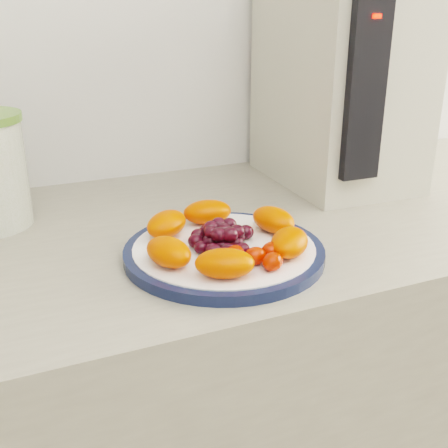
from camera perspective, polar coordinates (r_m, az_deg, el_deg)
name	(u,v)px	position (r m, az deg, el deg)	size (l,w,h in m)	color
counter	(227,435)	(1.16, 0.26, -20.68)	(3.50, 0.60, 0.90)	gray
cabinet_face	(227,447)	(1.18, 0.26, -21.75)	(3.48, 0.58, 0.84)	olive
plate_rim	(224,252)	(0.78, 0.00, -2.89)	(0.28, 0.28, 0.01)	#111C3B
plate_face	(224,252)	(0.78, 0.00, -2.83)	(0.25, 0.25, 0.02)	white
appliance_body	(339,80)	(1.11, 11.62, 14.17)	(0.22, 0.31, 0.39)	#B6B29E
appliance_panel	(365,90)	(0.94, 14.12, 13.03)	(0.07, 0.02, 0.29)	black
appliance_led	(377,16)	(0.92, 15.24, 19.71)	(0.01, 0.01, 0.01)	#FF0C05
fruit_plate	(224,236)	(0.77, 0.00, -1.21)	(0.24, 0.24, 0.04)	#F13200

